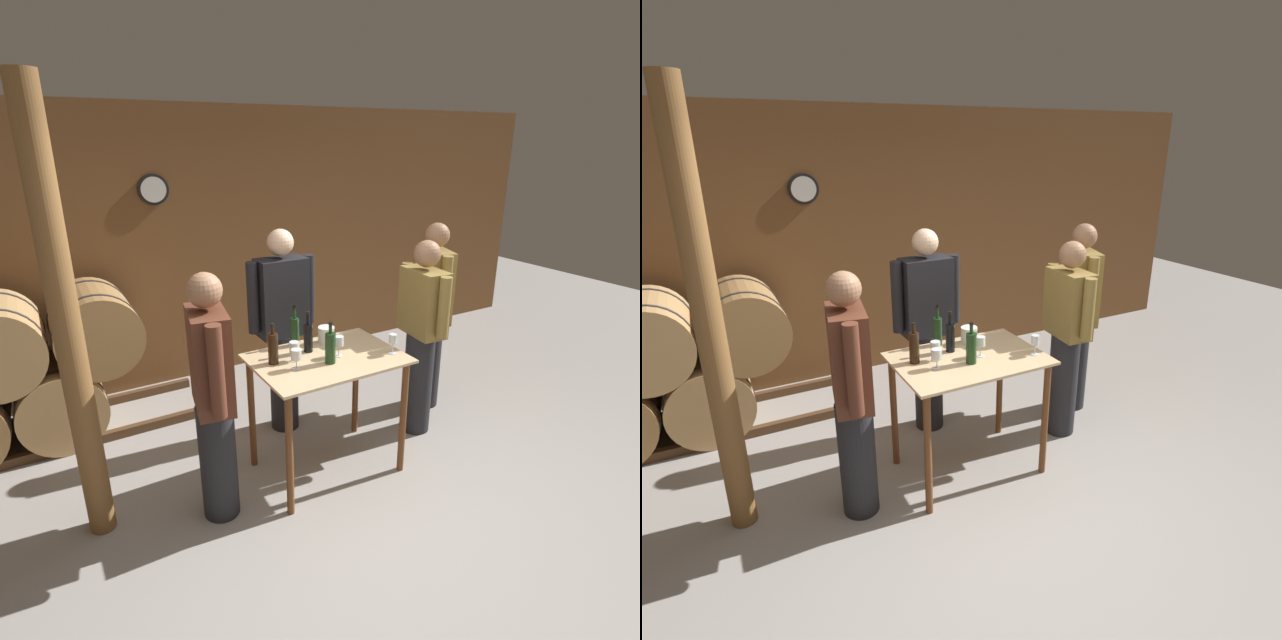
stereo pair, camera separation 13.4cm
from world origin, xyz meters
TOP-DOWN VIEW (x-y plane):
  - ground_plane at (0.00, 0.00)m, footprint 14.00×14.00m
  - back_wall at (-0.00, 2.64)m, footprint 8.40×0.08m
  - barrel_rack at (-1.84, 2.08)m, footprint 3.01×0.79m
  - tasting_table at (0.03, 0.54)m, footprint 1.06×0.74m
  - wooden_post at (-1.55, 0.73)m, footprint 0.16×0.16m
  - wine_bottle_far_left at (-0.34, 0.64)m, footprint 0.07×0.07m
  - wine_bottle_left at (-0.07, 0.85)m, footprint 0.07×0.07m
  - wine_bottle_center at (-0.04, 0.70)m, footprint 0.07×0.07m
  - wine_bottle_right at (0.00, 0.45)m, footprint 0.07×0.07m
  - wine_glass_near_left at (-0.25, 0.48)m, footprint 0.07×0.07m
  - wine_glass_near_center at (-0.20, 0.60)m, footprint 0.07×0.07m
  - wine_glass_near_right at (0.11, 0.52)m, footprint 0.07×0.07m
  - wine_glass_far_side at (0.47, 0.36)m, footprint 0.06×0.06m
  - ice_bucket at (0.16, 0.77)m, footprint 0.12×0.12m
  - person_host at (1.35, 0.91)m, footprint 0.34×0.56m
  - person_visitor_with_scarf at (-0.84, 0.47)m, footprint 0.29×0.58m
  - person_visitor_bearded at (0.02, 1.23)m, footprint 0.59×0.24m
  - person_visitor_near_door at (0.98, 0.62)m, footprint 0.25×0.59m

SIDE VIEW (x-z plane):
  - ground_plane at x=0.00m, z-range 0.00..0.00m
  - barrel_rack at x=-1.84m, z-range -0.02..1.24m
  - tasting_table at x=0.03m, z-range 0.28..1.21m
  - person_visitor_near_door at x=0.98m, z-range 0.05..1.70m
  - person_visitor_with_scarf at x=-0.84m, z-range 0.05..1.72m
  - person_host at x=1.35m, z-range 0.05..1.77m
  - person_visitor_bearded at x=0.02m, z-range 0.05..1.79m
  - ice_bucket at x=0.16m, z-range 0.92..1.05m
  - wine_glass_near_center at x=-0.20m, z-range 0.95..1.09m
  - wine_glass_near_left at x=-0.25m, z-range 0.95..1.10m
  - wine_glass_far_side at x=0.47m, z-range 0.96..1.11m
  - wine_glass_near_right at x=0.11m, z-range 0.96..1.11m
  - wine_bottle_center at x=-0.04m, z-range 0.89..1.19m
  - wine_bottle_right at x=0.00m, z-range 0.89..1.19m
  - wine_bottle_left at x=-0.07m, z-range 0.89..1.20m
  - wine_bottle_far_left at x=-0.34m, z-range 0.89..1.19m
  - wooden_post at x=-1.55m, z-range 0.00..2.70m
  - back_wall at x=0.00m, z-range 0.00..2.70m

